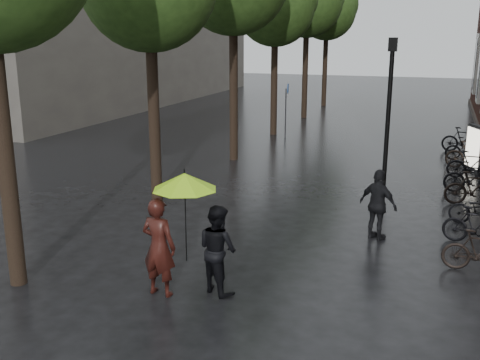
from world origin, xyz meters
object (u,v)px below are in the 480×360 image
at_px(parked_bicycles, 472,175).
at_px(ad_lightbox, 476,149).
at_px(pedestrian_walking, 378,205).
at_px(lamp_post, 389,103).
at_px(person_black, 218,249).
at_px(person_burgundy, 159,247).

bearing_deg(parked_bicycles, ad_lightbox, 85.03).
height_order(pedestrian_walking, lamp_post, lamp_post).
distance_m(person_black, ad_lightbox, 12.88).
relative_size(person_burgundy, lamp_post, 0.41).
distance_m(pedestrian_walking, ad_lightbox, 8.34).
xyz_separation_m(pedestrian_walking, ad_lightbox, (2.51, 7.95, -0.01)).
bearing_deg(ad_lightbox, parked_bicycles, -119.18).
bearing_deg(person_burgundy, ad_lightbox, -110.85).
relative_size(person_black, ad_lightbox, 1.02).
height_order(parked_bicycles, ad_lightbox, ad_lightbox).
bearing_deg(ad_lightbox, lamp_post, -146.68).
bearing_deg(person_black, parked_bicycles, -88.74).
bearing_deg(person_burgundy, pedestrian_walking, -123.55).
relative_size(person_black, parked_bicycles, 0.13).
distance_m(pedestrian_walking, parked_bicycles, 5.99).
distance_m(person_burgundy, person_black, 1.10).
bearing_deg(person_black, person_burgundy, 54.36).
distance_m(ad_lightbox, lamp_post, 5.46).
bearing_deg(ad_lightbox, person_burgundy, -140.25).
height_order(person_black, parked_bicycles, person_black).
bearing_deg(person_black, ad_lightbox, -84.64).
xyz_separation_m(person_black, pedestrian_walking, (2.53, 3.90, -0.00)).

